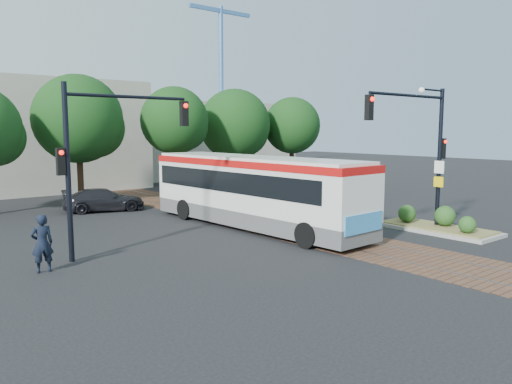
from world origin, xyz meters
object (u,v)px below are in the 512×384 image
Objects in this scene: city_bus at (253,188)px; officer at (42,243)px; signal_pole_left at (100,147)px; signal_pole_main at (425,136)px; parked_car at (104,200)px; traffic_island at (435,223)px.

officer is (-9.63, -1.45, -0.89)m from city_bus.
officer is (-2.27, -0.71, -2.94)m from signal_pole_left.
city_bus is 2.04× the size of signal_pole_left.
officer is at bearing -174.01° from city_bus.
signal_pole_main is 1.39× the size of parked_car.
signal_pole_left is at bearing 159.64° from traffic_island.
signal_pole_left reaches higher than traffic_island.
officer is at bearing -162.66° from signal_pole_left.
city_bus is 7.74m from signal_pole_main.
city_bus is at bearing 5.75° from signal_pole_left.
city_bus reaches higher than parked_car.
signal_pole_left is at bearing -176.81° from city_bus.
officer is 0.43× the size of parked_car.
parked_car is at bearing 108.87° from city_bus.
signal_pole_left is 3.78m from officer.
city_bus is 9.78m from officer.
officer is (-15.46, 4.19, 0.59)m from traffic_island.
signal_pole_left is at bearing 158.55° from signal_pole_main.
signal_pole_main is at bearing -51.30° from city_bus.
traffic_island is 1.21× the size of parked_car.
signal_pole_main is at bearing -133.76° from parked_car.
signal_pole_main reaches higher than parked_car.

